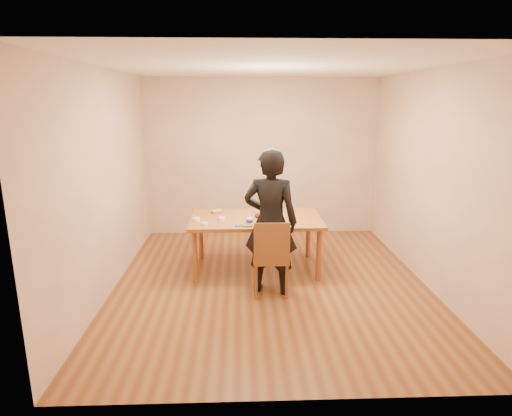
{
  "coord_description": "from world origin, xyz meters",
  "views": [
    {
      "loc": [
        -0.38,
        -5.16,
        2.31
      ],
      "look_at": [
        -0.17,
        0.45,
        0.9
      ],
      "focal_mm": 30.0,
      "sensor_mm": 36.0,
      "label": 1
    }
  ],
  "objects_px": {
    "dining_table": "(256,219)",
    "person": "(271,222)",
    "dining_chair": "(271,258)",
    "cake": "(266,213)"
  },
  "relations": [
    {
      "from": "dining_table",
      "to": "person",
      "type": "relative_size",
      "value": 1.0
    },
    {
      "from": "dining_chair",
      "to": "person",
      "type": "xyz_separation_m",
      "value": [
        0.0,
        0.05,
        0.44
      ]
    },
    {
      "from": "dining_table",
      "to": "person",
      "type": "distance_m",
      "value": 0.76
    },
    {
      "from": "dining_table",
      "to": "dining_chair",
      "type": "relative_size",
      "value": 4.21
    },
    {
      "from": "dining_table",
      "to": "person",
      "type": "xyz_separation_m",
      "value": [
        0.15,
        -0.73,
        0.16
      ]
    },
    {
      "from": "dining_table",
      "to": "dining_chair",
      "type": "xyz_separation_m",
      "value": [
        0.15,
        -0.78,
        -0.28
      ]
    },
    {
      "from": "dining_chair",
      "to": "person",
      "type": "relative_size",
      "value": 0.24
    },
    {
      "from": "person",
      "to": "dining_table",
      "type": "bearing_deg",
      "value": -65.82
    },
    {
      "from": "dining_chair",
      "to": "cake",
      "type": "distance_m",
      "value": 0.89
    },
    {
      "from": "cake",
      "to": "person",
      "type": "xyz_separation_m",
      "value": [
        0.01,
        -0.77,
        0.08
      ]
    },
    {
      "from": "cake",
      "to": "person",
      "type": "bearing_deg",
      "value": -89.01
    },
    {
      "from": "dining_chair",
      "to": "cake",
      "type": "xyz_separation_m",
      "value": [
        -0.01,
        0.82,
        0.36
      ]
    },
    {
      "from": "dining_table",
      "to": "dining_chair",
      "type": "distance_m",
      "value": 0.84
    },
    {
      "from": "dining_table",
      "to": "dining_chair",
      "type": "height_order",
      "value": "dining_table"
    },
    {
      "from": "cake",
      "to": "dining_table",
      "type": "bearing_deg",
      "value": -161.9
    }
  ]
}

